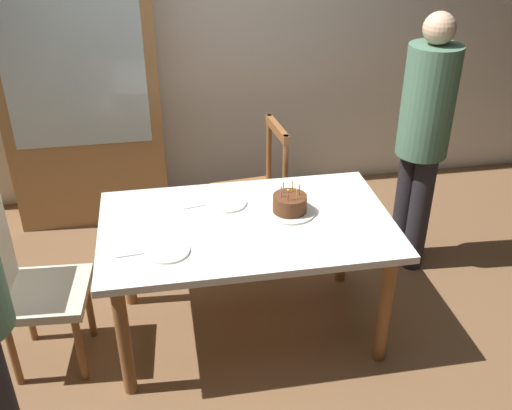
{
  "coord_description": "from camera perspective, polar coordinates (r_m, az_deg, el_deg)",
  "views": [
    {
      "loc": [
        -0.42,
        -2.66,
        2.39
      ],
      "look_at": [
        0.05,
        0.0,
        0.84
      ],
      "focal_mm": 41.41,
      "sensor_mm": 36.0,
      "label": 1
    }
  ],
  "objects": [
    {
      "name": "birthday_cake",
      "position": [
        3.22,
        3.28,
        -0.0
      ],
      "size": [
        0.28,
        0.28,
        0.17
      ],
      "color": "silver",
      "rests_on": "dining_table"
    },
    {
      "name": "fork_near_celebrant",
      "position": [
        2.96,
        -11.64,
        -4.68
      ],
      "size": [
        0.18,
        0.03,
        0.01
      ],
      "primitive_type": "cube",
      "rotation": [
        0.0,
        0.0,
        0.08
      ],
      "color": "silver",
      "rests_on": "dining_table"
    },
    {
      "name": "chair_spindle_back",
      "position": [
        4.0,
        -0.36,
        0.97
      ],
      "size": [
        0.48,
        0.48,
        0.95
      ],
      "color": "brown",
      "rests_on": "ground"
    },
    {
      "name": "dining_table",
      "position": [
        3.2,
        -0.88,
        -3.03
      ],
      "size": [
        1.57,
        0.94,
        0.74
      ],
      "color": "white",
      "rests_on": "ground"
    },
    {
      "name": "plate_far_side",
      "position": [
        3.32,
        -2.81,
        0.19
      ],
      "size": [
        0.22,
        0.22,
        0.01
      ],
      "primitive_type": "cylinder",
      "color": "white",
      "rests_on": "dining_table"
    },
    {
      "name": "chair_upholstered",
      "position": [
        3.29,
        -21.46,
        -6.96
      ],
      "size": [
        0.47,
        0.47,
        0.95
      ],
      "color": "beige",
      "rests_on": "ground"
    },
    {
      "name": "fork_far_side",
      "position": [
        3.31,
        -5.56,
        -0.08
      ],
      "size": [
        0.18,
        0.05,
        0.01
      ],
      "primitive_type": "cube",
      "rotation": [
        0.0,
        0.0,
        0.19
      ],
      "color": "silver",
      "rests_on": "dining_table"
    },
    {
      "name": "person_guest",
      "position": [
        3.82,
        15.89,
        6.82
      ],
      "size": [
        0.32,
        0.32,
        1.69
      ],
      "color": "#262328",
      "rests_on": "ground"
    },
    {
      "name": "ground",
      "position": [
        3.6,
        -0.8,
        -11.76
      ],
      "size": [
        6.4,
        6.4,
        0.0
      ],
      "primitive_type": "plane",
      "color": "brown"
    },
    {
      "name": "back_wall",
      "position": [
        4.66,
        -4.76,
        16.23
      ],
      "size": [
        6.4,
        0.1,
        2.6
      ],
      "primitive_type": "cube",
      "color": "beige",
      "rests_on": "ground"
    },
    {
      "name": "plate_near_celebrant",
      "position": [
        2.95,
        -8.54,
        -4.42
      ],
      "size": [
        0.22,
        0.22,
        0.01
      ],
      "primitive_type": "cylinder",
      "color": "white",
      "rests_on": "dining_table"
    },
    {
      "name": "china_cabinet",
      "position": [
        4.48,
        -16.42,
        9.96
      ],
      "size": [
        1.1,
        0.45,
        1.9
      ],
      "color": "#9E7042",
      "rests_on": "ground"
    }
  ]
}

